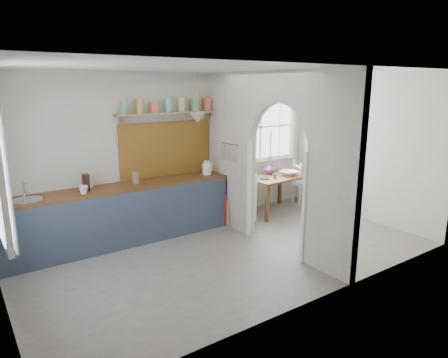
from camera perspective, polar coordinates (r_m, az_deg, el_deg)
floor at (r=5.93m, az=1.04°, el=-10.53°), size 5.80×3.20×0.01m
ceiling at (r=5.43m, az=1.16°, el=15.44°), size 5.80×3.20×0.01m
walls at (r=5.54m, az=1.09°, el=1.87°), size 5.81×3.21×2.60m
partition at (r=5.98m, az=6.24°, el=4.13°), size 0.12×3.20×2.60m
nook_window at (r=7.80m, az=5.18°, el=7.40°), size 1.76×0.10×1.30m
counter at (r=6.39m, az=-14.36°, el=-4.82°), size 3.50×0.60×0.90m
sink at (r=5.95m, az=-26.32°, el=-2.80°), size 0.40×0.40×0.02m
backsplash at (r=6.76m, az=-8.18°, el=4.26°), size 1.65×0.03×0.90m
shelf at (r=6.61m, az=-8.03°, el=9.75°), size 1.75×0.20×0.21m
pendant_lamp at (r=6.49m, az=-3.80°, el=8.71°), size 0.26×0.26×0.16m
utensil_rail at (r=6.58m, az=0.84°, el=5.03°), size 0.02×0.50×0.02m
dining_table at (r=7.71m, az=7.15°, el=-2.16°), size 1.19×0.85×0.71m
chair_left at (r=7.16m, az=2.54°, el=-2.63°), size 0.40×0.40×0.86m
chair_right at (r=8.33m, az=11.50°, el=-0.49°), size 0.54×0.54×0.89m
kettle at (r=6.82m, az=-2.47°, el=1.63°), size 0.24×0.21×0.24m
mug_a at (r=5.95m, az=-19.41°, el=-1.47°), size 0.15×0.15×0.12m
mug_b at (r=6.22m, az=-18.69°, el=-0.93°), size 0.14×0.14×0.08m
knife_block at (r=6.15m, az=-19.12°, el=-0.41°), size 0.14×0.17×0.23m
jar at (r=6.33m, az=-12.51°, el=0.15°), size 0.12×0.12×0.18m
towel_magenta at (r=6.90m, az=0.18°, el=-4.60°), size 0.02×0.03×0.59m
towel_orange at (r=6.86m, az=0.48°, el=-4.93°), size 0.02×0.03×0.45m
bowl at (r=7.74m, az=9.23°, el=0.87°), size 0.43×0.43×0.08m
table_cup at (r=7.45m, az=7.29°, el=0.44°), size 0.11×0.11×0.08m
plate at (r=7.36m, az=5.80°, el=0.04°), size 0.17×0.17×0.01m
vase at (r=7.77m, az=6.56°, el=1.45°), size 0.24×0.24×0.20m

